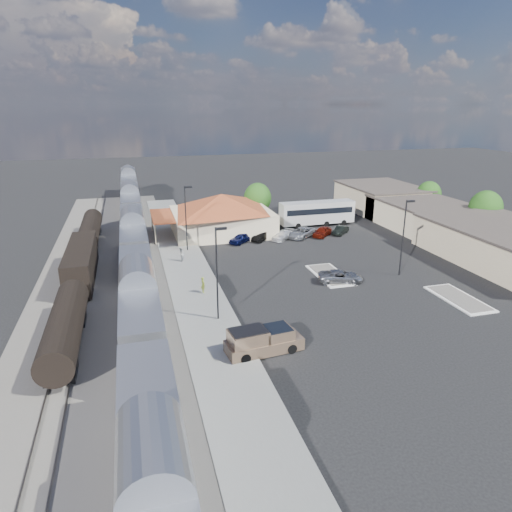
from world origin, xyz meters
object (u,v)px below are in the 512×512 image
object	(u,v)px
station_depot	(221,214)
coach_bus	(317,212)
suv	(341,276)
pickup_truck	(264,341)

from	to	relation	value
station_depot	coach_bus	size ratio (longest dim) A/B	1.47
suv	coach_bus	distance (m)	25.81
pickup_truck	coach_bus	distance (m)	42.25
coach_bus	station_depot	bearing A→B (deg)	91.18
pickup_truck	coach_bus	bearing A→B (deg)	-35.01
station_depot	coach_bus	bearing A→B (deg)	1.46
coach_bus	pickup_truck	bearing A→B (deg)	151.18
station_depot	coach_bus	world-z (taller)	station_depot
coach_bus	suv	bearing A→B (deg)	162.96
station_depot	suv	xyz separation A→B (m)	(8.81, -24.26, -2.43)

